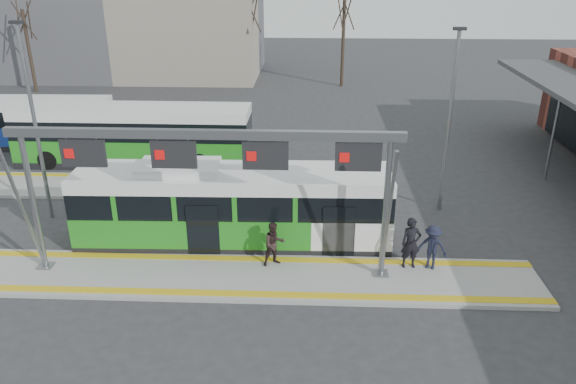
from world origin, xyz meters
name	(u,v)px	position (x,y,z in m)	size (l,w,h in m)	color
ground	(224,279)	(0.00, 0.00, 0.00)	(120.00, 120.00, 0.00)	#2D2D30
platform_main	(224,277)	(0.00, 0.00, 0.07)	(22.00, 3.00, 0.15)	gray
platform_second	(167,187)	(-4.00, 8.00, 0.07)	(20.00, 3.00, 0.15)	gray
tactile_main	(224,275)	(0.00, 0.00, 0.16)	(22.00, 2.65, 0.02)	gold
tactile_second	(172,177)	(-4.00, 9.15, 0.16)	(20.00, 0.35, 0.02)	gold
gantry	(209,161)	(-0.35, 0.25, 4.30)	(13.00, 1.68, 5.20)	slate
hero_bus	(232,207)	(-0.02, 2.71, 1.51)	(12.04, 2.78, 3.29)	black
bg_bus_green	(134,136)	(-6.49, 11.53, 1.53)	(12.42, 2.68, 3.10)	black
bg_bus_blue	(17,123)	(-14.19, 14.09, 1.39)	(10.81, 2.62, 2.81)	black
passenger_a	(411,243)	(6.56, 0.87, 1.10)	(0.69, 0.45, 1.90)	black
passenger_b	(274,244)	(1.72, 0.82, 0.98)	(0.80, 0.63, 1.66)	black
passenger_c	(432,247)	(7.31, 0.81, 0.99)	(1.08, 0.62, 1.67)	black
tree_left	(250,13)	(-2.15, 30.72, 6.00)	(1.40, 1.40, 7.92)	#382B21
tree_mid	(344,9)	(5.49, 31.03, 6.26)	(1.40, 1.40, 8.26)	#382B21
tree_far	(24,21)	(-19.65, 27.85, 5.57)	(1.40, 1.40, 7.35)	#382B21
lamp_west	(34,120)	(-8.18, 4.61, 4.35)	(0.50, 0.25, 8.21)	slate
lamp_east	(449,118)	(8.73, 6.20, 4.17)	(0.50, 0.25, 7.86)	slate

